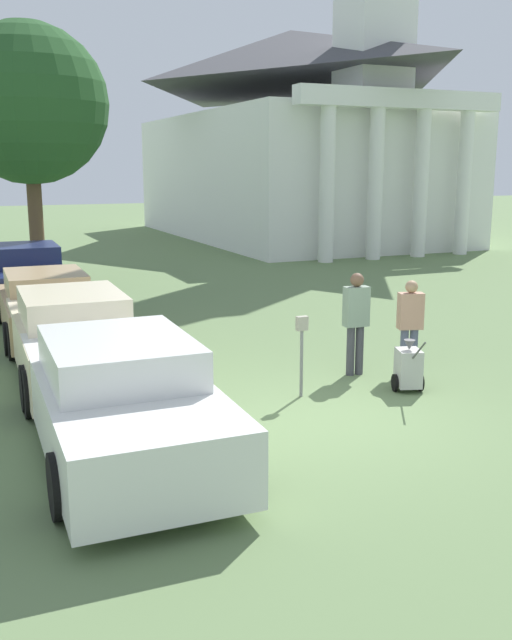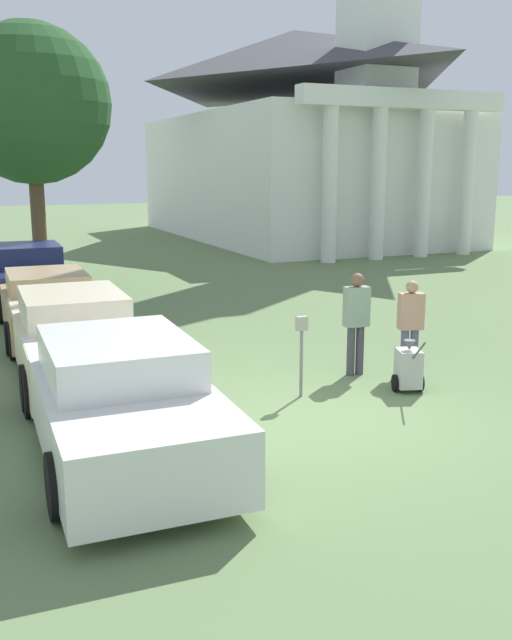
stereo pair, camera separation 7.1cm
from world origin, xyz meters
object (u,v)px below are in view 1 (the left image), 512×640
(parked_car_tan, at_px, (46,305))
(parked_car_navy, at_px, (26,276))
(parking_meter, at_px, (302,341))
(equipment_cart, at_px, (408,368))
(parked_car_white, at_px, (118,396))
(parked_car_cream, at_px, (73,337))
(person_worker, at_px, (356,317))
(church, at_px, (294,128))
(person_supervisor, at_px, (410,321))

(parked_car_tan, bearing_deg, parked_car_navy, 91.16)
(parking_meter, distance_m, equipment_cart, 1.83)
(parked_car_white, bearing_deg, parked_car_tan, 91.16)
(parked_car_cream, height_order, person_worker, person_worker)
(parked_car_cream, distance_m, person_worker, 4.83)
(parked_car_cream, distance_m, parked_car_navy, 7.34)
(person_worker, bearing_deg, church, -109.35)
(parked_car_cream, height_order, parked_car_tan, parked_car_cream)
(parking_meter, bearing_deg, parked_car_cream, 141.36)
(person_supervisor, distance_m, church, 24.68)
(parked_car_navy, xyz_separation_m, church, (14.30, 13.18, 4.65))
(parked_car_cream, relative_size, person_supervisor, 3.05)
(person_supervisor, height_order, church, church)
(parked_car_white, xyz_separation_m, person_worker, (4.49, 1.69, 0.31))
(parking_meter, distance_m, person_supervisor, 2.33)
(parked_car_white, relative_size, parked_car_cream, 1.05)
(parked_car_white, xyz_separation_m, parking_meter, (3.09, 0.99, 0.19))
(parked_car_tan, height_order, parked_car_navy, parked_car_navy)
(parking_meter, height_order, person_supervisor, person_supervisor)
(person_supervisor, bearing_deg, equipment_cart, 70.91)
(parked_car_navy, distance_m, person_supervisor, 10.84)
(person_supervisor, xyz_separation_m, equipment_cart, (-0.60, -0.84, -0.54))
(parked_car_cream, height_order, parking_meter, parked_car_cream)
(person_worker, distance_m, person_supervisor, 0.95)
(person_worker, xyz_separation_m, equipment_cart, (0.30, -1.14, -0.63))
(parked_car_cream, xyz_separation_m, person_supervisor, (5.39, -2.06, 0.22))
(equipment_cart, bearing_deg, person_supervisor, 73.05)
(parked_car_white, bearing_deg, person_supervisor, 15.68)
(equipment_cart, bearing_deg, parking_meter, -175.75)
(parked_car_cream, bearing_deg, parked_car_tan, 91.16)
(parked_car_navy, height_order, equipment_cart, parked_car_navy)
(parked_car_tan, xyz_separation_m, person_worker, (4.49, -5.19, 0.37))
(parked_car_white, height_order, parked_car_tan, parked_car_white)
(equipment_cart, bearing_deg, church, 86.37)
(parked_car_tan, distance_m, parking_meter, 6.66)
(parked_car_navy, relative_size, church, 0.20)
(parked_car_navy, distance_m, church, 19.99)
(parked_car_navy, height_order, person_worker, person_worker)
(parked_car_tan, bearing_deg, person_worker, -47.98)
(parked_car_cream, xyz_separation_m, parking_meter, (3.09, -2.47, 0.19))
(parked_car_tan, height_order, parking_meter, parked_car_tan)
(parked_car_white, height_order, person_worker, person_worker)
(church, bearing_deg, parked_car_navy, -137.35)
(parked_car_white, xyz_separation_m, person_supervisor, (5.39, 1.39, 0.21))
(church, bearing_deg, equipment_cart, -112.11)
(equipment_cart, bearing_deg, parked_car_navy, 133.54)
(equipment_cart, bearing_deg, parked_car_tan, 145.61)
(parked_car_cream, bearing_deg, church, 56.28)
(parked_car_navy, relative_size, person_supervisor, 2.85)
(parked_car_tan, relative_size, parked_car_navy, 1.05)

